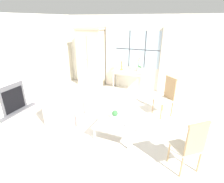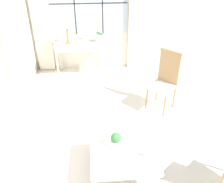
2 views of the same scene
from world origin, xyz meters
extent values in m
plane|color=silver|center=(0.00, 0.00, 0.00)|extent=(14.00, 14.00, 0.00)
cube|color=silver|center=(0.00, 3.03, 1.40)|extent=(7.20, 0.06, 2.80)
cube|color=silver|center=(0.00, 3.00, 1.57)|extent=(1.71, 0.01, 1.36)
cube|color=#2D2D33|center=(-0.31, 2.99, 1.57)|extent=(0.02, 0.02, 1.36)
cube|color=#2D2D33|center=(0.31, 2.99, 1.57)|extent=(0.02, 0.02, 1.36)
cube|color=#2D2D33|center=(0.00, 2.99, 1.57)|extent=(1.71, 0.02, 0.02)
cube|color=beige|center=(-1.08, 2.95, 1.22)|extent=(0.37, 0.06, 2.40)
cube|color=beige|center=(1.08, 2.95, 1.22)|extent=(0.37, 0.06, 2.40)
cube|color=silver|center=(-3.03, 0.60, 1.40)|extent=(0.06, 7.20, 2.80)
cube|color=#515156|center=(-2.83, -0.35, 0.02)|extent=(0.34, 1.25, 0.04)
cube|color=white|center=(-2.91, -0.35, 0.63)|extent=(0.18, 1.39, 1.26)
cube|color=white|center=(-2.88, -0.35, 1.28)|extent=(0.24, 1.47, 0.04)
cube|color=black|center=(-2.81, -0.35, 0.41)|extent=(0.02, 0.67, 0.69)
cube|color=#515156|center=(-2.82, -0.35, 0.47)|extent=(0.01, 0.83, 0.85)
cube|color=silver|center=(-2.96, -0.35, 1.71)|extent=(0.01, 1.14, 0.77)
cube|color=beige|center=(-1.86, 2.69, 1.13)|extent=(1.05, 0.52, 2.26)
cube|color=#BCAE92|center=(-1.86, 2.69, 2.29)|extent=(1.13, 0.58, 0.06)
cube|color=gray|center=(-1.86, 2.42, 1.09)|extent=(0.01, 0.01, 1.90)
sphere|color=#997F4C|center=(-1.91, 2.42, 1.13)|extent=(0.03, 0.03, 0.03)
sphere|color=#997F4C|center=(-1.81, 2.42, 1.13)|extent=(0.03, 0.03, 0.03)
cube|color=beige|center=(-0.20, 2.67, 0.80)|extent=(1.18, 0.53, 0.03)
cube|color=beige|center=(-0.20, 2.67, 0.74)|extent=(1.14, 0.51, 0.10)
cylinder|color=beige|center=(-0.75, 2.45, 0.39)|extent=(0.04, 0.04, 0.79)
cylinder|color=beige|center=(0.35, 2.45, 0.39)|extent=(0.04, 0.04, 0.79)
cylinder|color=beige|center=(-0.75, 2.90, 0.39)|extent=(0.04, 0.04, 0.79)
cylinder|color=beige|center=(0.35, 2.90, 0.39)|extent=(0.04, 0.04, 0.79)
cylinder|color=#9E7F47|center=(-0.48, 2.62, 0.83)|extent=(0.14, 0.14, 0.02)
cylinder|color=#9E7F47|center=(-0.48, 2.62, 1.01)|extent=(0.05, 0.05, 0.35)
cone|color=white|center=(-0.48, 2.62, 1.29)|extent=(0.25, 0.25, 0.21)
cylinder|color=#BCB7AD|center=(0.17, 2.67, 0.89)|extent=(0.15, 0.15, 0.15)
cylinder|color=#38753D|center=(0.17, 2.67, 1.16)|extent=(0.01, 0.01, 0.39)
cube|color=#38753D|center=(0.21, 2.67, 1.01)|extent=(0.14, 0.02, 0.09)
sphere|color=beige|center=(0.14, 2.68, 1.18)|extent=(0.08, 0.08, 0.08)
sphere|color=beige|center=(0.17, 2.68, 1.25)|extent=(0.08, 0.08, 0.08)
sphere|color=beige|center=(0.19, 2.68, 1.32)|extent=(0.08, 0.08, 0.08)
cube|color=beige|center=(-1.14, -0.11, 0.22)|extent=(1.01, 0.99, 0.44)
cube|color=beige|center=(-1.48, -0.19, 0.61)|extent=(0.34, 0.84, 0.34)
cube|color=beige|center=(-1.21, 0.19, 0.29)|extent=(0.87, 0.38, 0.58)
cube|color=beige|center=(-1.07, -0.42, 0.29)|extent=(0.87, 0.38, 0.58)
cube|color=beige|center=(1.31, 1.21, 0.48)|extent=(0.62, 0.62, 0.03)
cube|color=#9E7A51|center=(1.45, 1.35, 0.80)|extent=(0.32, 0.30, 0.60)
cube|color=#9E7A51|center=(1.45, 1.35, 1.12)|extent=(0.34, 0.32, 0.05)
cylinder|color=#9E7A51|center=(1.32, 0.94, 0.23)|extent=(0.04, 0.04, 0.47)
cylinder|color=#9E7A51|center=(1.05, 1.20, 0.23)|extent=(0.04, 0.04, 0.47)
cylinder|color=#9E7A51|center=(1.58, 1.22, 0.23)|extent=(0.04, 0.04, 0.47)
cylinder|color=#9E7A51|center=(1.31, 1.48, 0.23)|extent=(0.04, 0.04, 0.47)
cube|color=beige|center=(1.96, -0.67, 0.47)|extent=(0.62, 0.62, 0.03)
cube|color=tan|center=(2.09, -0.82, 0.77)|extent=(0.33, 0.29, 0.57)
cube|color=tan|center=(2.09, -0.82, 1.08)|extent=(0.35, 0.31, 0.05)
cylinder|color=tan|center=(1.70, -0.65, 0.23)|extent=(0.04, 0.04, 0.46)
cylinder|color=tan|center=(1.98, -0.40, 0.23)|extent=(0.04, 0.04, 0.46)
cylinder|color=tan|center=(1.94, -0.94, 0.23)|extent=(0.04, 0.04, 0.46)
cylinder|color=tan|center=(2.23, -0.69, 0.23)|extent=(0.04, 0.04, 0.46)
cube|color=silver|center=(0.44, -0.25, 0.35)|extent=(0.92, 0.80, 0.03)
cube|color=beige|center=(0.44, -0.25, 0.32)|extent=(0.90, 0.78, 0.04)
cylinder|color=silver|center=(0.03, -0.60, 0.17)|extent=(0.04, 0.04, 0.34)
cylinder|color=silver|center=(0.85, -0.60, 0.17)|extent=(0.04, 0.04, 0.34)
cylinder|color=silver|center=(0.03, 0.10, 0.17)|extent=(0.04, 0.04, 0.34)
cylinder|color=silver|center=(0.85, 0.10, 0.17)|extent=(0.04, 0.04, 0.34)
cube|color=white|center=(0.34, -0.11, 0.42)|extent=(0.14, 0.14, 0.10)
sphere|color=#38753D|center=(0.34, -0.11, 0.52)|extent=(0.15, 0.15, 0.15)
cylinder|color=silver|center=(0.75, -0.34, 0.37)|extent=(0.09, 0.09, 0.01)
cylinder|color=silver|center=(0.75, -0.34, 0.43)|extent=(0.06, 0.06, 0.11)
cylinder|color=black|center=(0.75, -0.34, 0.49)|extent=(0.00, 0.00, 0.01)
camera|label=1|loc=(1.71, -3.56, 2.63)|focal=28.00mm
camera|label=2|loc=(0.10, -2.63, 2.95)|focal=40.00mm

